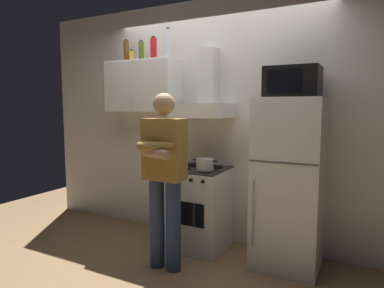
{
  "coord_description": "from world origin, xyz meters",
  "views": [
    {
      "loc": [
        1.55,
        -2.94,
        1.52
      ],
      "look_at": [
        0.0,
        0.0,
        1.15
      ],
      "focal_mm": 31.7,
      "sensor_mm": 36.0,
      "label": 1
    }
  ],
  "objects_px": {
    "range_hood": "(204,99)",
    "cooking_pot": "(205,164)",
    "bottle_soda_red": "(154,49)",
    "refrigerator": "(289,183)",
    "upper_cabinet": "(143,87)",
    "bottle_olive_oil": "(141,51)",
    "microwave": "(293,82)",
    "bottle_vodka_clear": "(168,44)",
    "bottle_beer_brown": "(126,52)",
    "person_standing": "(164,174)",
    "bottle_spice_jar": "(132,56)",
    "stove_oven": "(199,207)"
  },
  "relations": [
    {
      "from": "bottle_olive_oil",
      "to": "bottle_vodka_clear",
      "type": "relative_size",
      "value": 0.73
    },
    {
      "from": "range_hood",
      "to": "bottle_vodka_clear",
      "type": "xyz_separation_m",
      "value": [
        -0.45,
        -0.01,
        0.62
      ]
    },
    {
      "from": "upper_cabinet",
      "to": "cooking_pot",
      "type": "xyz_separation_m",
      "value": [
        0.93,
        -0.24,
        -0.82
      ]
    },
    {
      "from": "stove_oven",
      "to": "refrigerator",
      "type": "xyz_separation_m",
      "value": [
        0.95,
        0.0,
        0.37
      ]
    },
    {
      "from": "person_standing",
      "to": "cooking_pot",
      "type": "height_order",
      "value": "person_standing"
    },
    {
      "from": "bottle_beer_brown",
      "to": "bottle_soda_red",
      "type": "distance_m",
      "value": 0.44
    },
    {
      "from": "bottle_spice_jar",
      "to": "bottle_olive_oil",
      "type": "relative_size",
      "value": 0.58
    },
    {
      "from": "bottle_beer_brown",
      "to": "bottle_vodka_clear",
      "type": "height_order",
      "value": "bottle_vodka_clear"
    },
    {
      "from": "microwave",
      "to": "bottle_beer_brown",
      "type": "distance_m",
      "value": 2.06
    },
    {
      "from": "person_standing",
      "to": "bottle_spice_jar",
      "type": "relative_size",
      "value": 11.53
    },
    {
      "from": "range_hood",
      "to": "cooking_pot",
      "type": "relative_size",
      "value": 2.69
    },
    {
      "from": "bottle_olive_oil",
      "to": "bottle_vodka_clear",
      "type": "height_order",
      "value": "bottle_vodka_clear"
    },
    {
      "from": "microwave",
      "to": "upper_cabinet",
      "type": "bearing_deg",
      "value": 176.52
    },
    {
      "from": "upper_cabinet",
      "to": "bottle_spice_jar",
      "type": "relative_size",
      "value": 6.33
    },
    {
      "from": "bottle_soda_red",
      "to": "bottle_spice_jar",
      "type": "bearing_deg",
      "value": 175.01
    },
    {
      "from": "stove_oven",
      "to": "person_standing",
      "type": "relative_size",
      "value": 0.53
    },
    {
      "from": "refrigerator",
      "to": "bottle_spice_jar",
      "type": "xyz_separation_m",
      "value": [
        -1.91,
        0.13,
        1.31
      ]
    },
    {
      "from": "range_hood",
      "to": "bottle_spice_jar",
      "type": "distance_m",
      "value": 1.09
    },
    {
      "from": "microwave",
      "to": "cooking_pot",
      "type": "xyz_separation_m",
      "value": [
        -0.82,
        -0.14,
        -0.81
      ]
    },
    {
      "from": "person_standing",
      "to": "bottle_soda_red",
      "type": "relative_size",
      "value": 6.3
    },
    {
      "from": "stove_oven",
      "to": "bottle_olive_oil",
      "type": "distance_m",
      "value": 1.93
    },
    {
      "from": "refrigerator",
      "to": "person_standing",
      "type": "relative_size",
      "value": 0.98
    },
    {
      "from": "stove_oven",
      "to": "microwave",
      "type": "bearing_deg",
      "value": 1.15
    },
    {
      "from": "upper_cabinet",
      "to": "bottle_vodka_clear",
      "type": "distance_m",
      "value": 0.58
    },
    {
      "from": "upper_cabinet",
      "to": "microwave",
      "type": "xyz_separation_m",
      "value": [
        1.75,
        -0.11,
        -0.01
      ]
    },
    {
      "from": "bottle_vodka_clear",
      "to": "bottle_olive_oil",
      "type": "bearing_deg",
      "value": 173.8
    },
    {
      "from": "upper_cabinet",
      "to": "range_hood",
      "type": "distance_m",
      "value": 0.81
    },
    {
      "from": "refrigerator",
      "to": "range_hood",
      "type": "bearing_deg",
      "value": 172.45
    },
    {
      "from": "range_hood",
      "to": "bottle_vodka_clear",
      "type": "height_order",
      "value": "bottle_vodka_clear"
    },
    {
      "from": "stove_oven",
      "to": "bottle_soda_red",
      "type": "relative_size",
      "value": 3.36
    },
    {
      "from": "upper_cabinet",
      "to": "stove_oven",
      "type": "distance_m",
      "value": 1.55
    },
    {
      "from": "refrigerator",
      "to": "bottle_vodka_clear",
      "type": "xyz_separation_m",
      "value": [
        -1.4,
        0.12,
        1.41
      ]
    },
    {
      "from": "bottle_soda_red",
      "to": "bottle_olive_oil",
      "type": "distance_m",
      "value": 0.22
    },
    {
      "from": "bottle_beer_brown",
      "to": "bottle_spice_jar",
      "type": "relative_size",
      "value": 1.91
    },
    {
      "from": "range_hood",
      "to": "microwave",
      "type": "bearing_deg",
      "value": -6.46
    },
    {
      "from": "bottle_olive_oil",
      "to": "stove_oven",
      "type": "bearing_deg",
      "value": -10.75
    },
    {
      "from": "upper_cabinet",
      "to": "bottle_olive_oil",
      "type": "height_order",
      "value": "bottle_olive_oil"
    },
    {
      "from": "bottle_beer_brown",
      "to": "bottle_spice_jar",
      "type": "bearing_deg",
      "value": -14.66
    },
    {
      "from": "stove_oven",
      "to": "bottle_spice_jar",
      "type": "relative_size",
      "value": 6.14
    },
    {
      "from": "bottle_soda_red",
      "to": "range_hood",
      "type": "bearing_deg",
      "value": 2.4
    },
    {
      "from": "bottle_olive_oil",
      "to": "person_standing",
      "type": "bearing_deg",
      "value": -43.96
    },
    {
      "from": "microwave",
      "to": "bottle_beer_brown",
      "type": "bearing_deg",
      "value": 176.12
    },
    {
      "from": "cooking_pot",
      "to": "bottle_olive_oil",
      "type": "distance_m",
      "value": 1.6
    },
    {
      "from": "refrigerator",
      "to": "bottle_vodka_clear",
      "type": "distance_m",
      "value": 1.99
    },
    {
      "from": "range_hood",
      "to": "refrigerator",
      "type": "bearing_deg",
      "value": -7.55
    },
    {
      "from": "bottle_spice_jar",
      "to": "bottle_olive_oil",
      "type": "distance_m",
      "value": 0.13
    },
    {
      "from": "bottle_spice_jar",
      "to": "person_standing",
      "type": "bearing_deg",
      "value": -38.85
    },
    {
      "from": "cooking_pot",
      "to": "bottle_soda_red",
      "type": "height_order",
      "value": "bottle_soda_red"
    },
    {
      "from": "refrigerator",
      "to": "bottle_beer_brown",
      "type": "bearing_deg",
      "value": 175.6
    },
    {
      "from": "stove_oven",
      "to": "bottle_olive_oil",
      "type": "height_order",
      "value": "bottle_olive_oil"
    }
  ]
}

